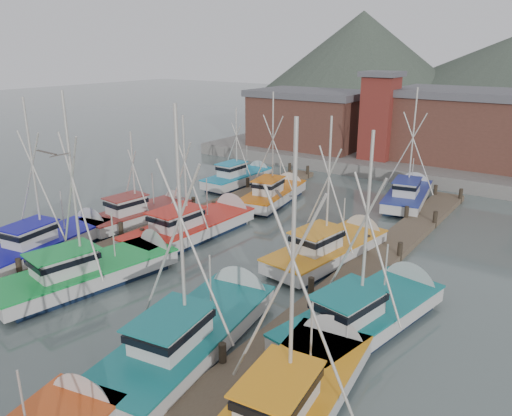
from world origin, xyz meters
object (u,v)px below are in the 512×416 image
Objects in this scene: boat_8 at (196,226)px; lookout_tower at (379,115)px; boat_4 at (97,270)px; boat_12 at (276,193)px.

lookout_tower is at bearing 86.03° from boat_8.
lookout_tower is 33.20m from boat_4.
boat_4 is 17.64m from boat_12.
boat_4 reaches higher than lookout_tower.
lookout_tower is 0.82× the size of boat_8.
lookout_tower reaches higher than boat_12.
boat_8 is (-2.59, -24.54, -4.87)m from lookout_tower.
boat_12 reaches higher than boat_8.
lookout_tower is 25.16m from boat_8.
boat_4 is 1.16× the size of boat_12.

